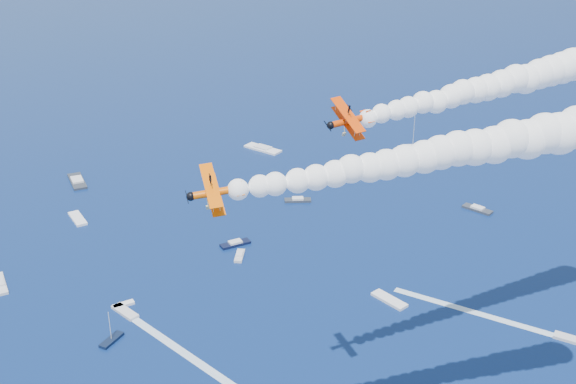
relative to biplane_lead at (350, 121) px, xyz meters
name	(u,v)px	position (x,y,z in m)	size (l,w,h in m)	color
biplane_lead	(350,121)	(0.00, 0.00, 0.00)	(7.52, 8.44, 5.08)	#EE3E05
biplane_trail	(216,192)	(-24.69, -11.78, -2.85)	(7.44, 8.35, 5.03)	#F96205
smoke_trail_lead	(526,77)	(34.10, 2.56, 2.64)	(69.43, 11.87, 12.49)	white
smoke_trail_trail	(459,150)	(9.25, -15.93, -0.21)	(69.14, 14.79, 12.49)	white
spectator_boats	(207,234)	(-3.11, 82.38, -60.34)	(210.11, 157.53, 0.70)	silver
boat_wakes	(335,332)	(11.69, 27.33, -60.66)	(88.03, 40.49, 0.04)	white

